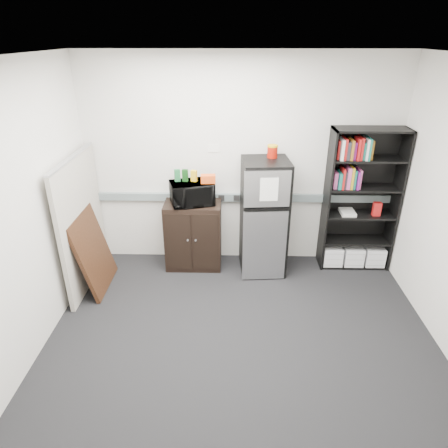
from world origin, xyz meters
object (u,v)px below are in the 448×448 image
cabinet (194,235)px  microwave (192,193)px  bookshelf (360,202)px  cubicle_partition (82,223)px  refrigerator (264,218)px

cabinet → microwave: bearing=-90.0°
bookshelf → cubicle_partition: size_ratio=1.14×
cubicle_partition → microwave: bearing=17.5°
bookshelf → cabinet: bearing=-178.3°
cabinet → refrigerator: size_ratio=0.60×
cubicle_partition → refrigerator: cubicle_partition is taller
bookshelf → microwave: bookshelf is taller
cabinet → microwave: microwave is taller
cubicle_partition → refrigerator: (2.20, 0.34, -0.07)m
bookshelf → cubicle_partition: 3.46m
cubicle_partition → cabinet: bearing=18.1°
cubicle_partition → microwave: 1.37m
bookshelf → microwave: (-2.14, -0.08, 0.13)m
bookshelf → cabinet: 2.19m
microwave → refrigerator: 0.96m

